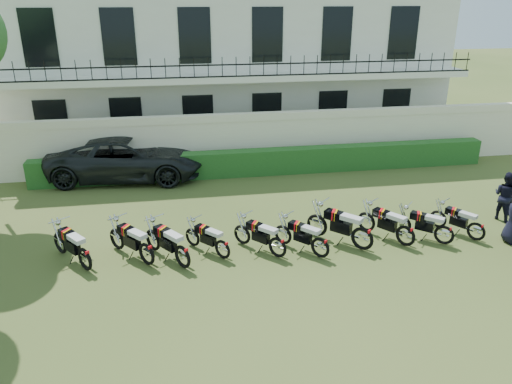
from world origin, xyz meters
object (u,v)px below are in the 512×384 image
at_px(motorcycle_4, 278,243).
at_px(motorcycle_7, 406,231).
at_px(motorcycle_9, 477,227).
at_px(motorcycle_5, 320,243).
at_px(motorcycle_8, 445,230).
at_px(motorcycle_2, 182,251).
at_px(motorcycle_6, 363,233).
at_px(suv, 127,158).
at_px(motorcycle_3, 222,245).
at_px(motorcycle_1, 146,249).
at_px(officer_4, 506,196).
at_px(motorcycle_0, 84,254).

bearing_deg(motorcycle_4, motorcycle_7, -41.51).
bearing_deg(motorcycle_9, motorcycle_5, 148.78).
xyz_separation_m(motorcycle_8, motorcycle_9, (1.04, 0.07, -0.02)).
xyz_separation_m(motorcycle_2, motorcycle_6, (4.96, 0.15, 0.04)).
bearing_deg(motorcycle_2, suv, 68.92).
relative_size(motorcycle_2, motorcycle_3, 1.26).
bearing_deg(suv, motorcycle_6, -130.27).
bearing_deg(motorcycle_7, suv, 103.74).
bearing_deg(suv, motorcycle_1, -166.15).
bearing_deg(motorcycle_9, motorcycle_7, 145.44).
bearing_deg(suv, officer_4, -110.20).
distance_m(motorcycle_3, officer_4, 9.11).
bearing_deg(suv, motorcycle_7, -125.17).
bearing_deg(officer_4, motorcycle_9, 106.05).
height_order(motorcycle_1, motorcycle_7, motorcycle_1).
distance_m(motorcycle_6, motorcycle_8, 2.43).
xyz_separation_m(motorcycle_6, officer_4, (5.16, 1.24, 0.26)).
bearing_deg(motorcycle_3, suv, 71.44).
bearing_deg(motorcycle_9, motorcycle_0, 145.33).
bearing_deg(motorcycle_6, suv, 90.19).
bearing_deg(motorcycle_4, officer_4, -32.76).
relative_size(motorcycle_3, motorcycle_6, 0.82).
bearing_deg(motorcycle_1, motorcycle_8, -41.08).
bearing_deg(motorcycle_0, motorcycle_5, -40.41).
height_order(motorcycle_7, suv, suv).
relative_size(motorcycle_5, motorcycle_9, 0.96).
bearing_deg(motorcycle_3, motorcycle_8, -43.47).
height_order(motorcycle_7, motorcycle_9, motorcycle_7).
bearing_deg(motorcycle_5, motorcycle_4, 128.26).
relative_size(motorcycle_2, motorcycle_6, 1.03).
xyz_separation_m(motorcycle_4, motorcycle_6, (2.41, 0.01, 0.08)).
xyz_separation_m(motorcycle_0, motorcycle_4, (5.04, -0.16, -0.03)).
distance_m(motorcycle_0, motorcycle_8, 9.87).
distance_m(motorcycle_4, motorcycle_6, 2.41).
distance_m(motorcycle_8, officer_4, 3.05).
distance_m(motorcycle_8, motorcycle_9, 1.04).
xyz_separation_m(motorcycle_2, suv, (-1.87, 7.33, 0.32)).
height_order(motorcycle_1, motorcycle_9, motorcycle_1).
xyz_separation_m(motorcycle_1, motorcycle_4, (3.48, -0.18, -0.03)).
distance_m(motorcycle_5, motorcycle_6, 1.29).
bearing_deg(motorcycle_4, motorcycle_5, -52.54).
distance_m(motorcycle_0, motorcycle_1, 1.56).
bearing_deg(motorcycle_0, motorcycle_6, -38.17).
bearing_deg(motorcycle_3, motorcycle_5, -49.78).
distance_m(motorcycle_6, motorcycle_7, 1.30).
relative_size(motorcycle_2, motorcycle_7, 1.02).
height_order(motorcycle_2, officer_4, officer_4).
relative_size(motorcycle_1, motorcycle_6, 0.97).
bearing_deg(motorcycle_1, motorcycle_6, -41.12).
bearing_deg(motorcycle_2, officer_4, -27.60).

